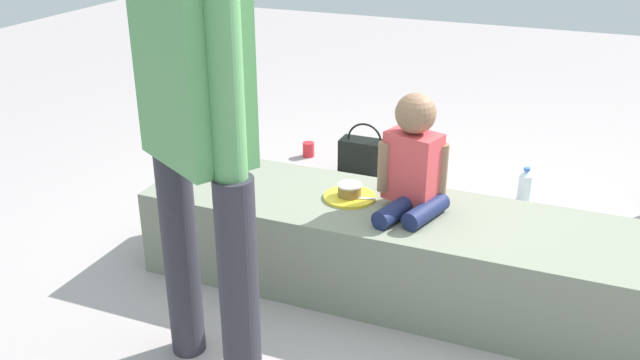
{
  "coord_description": "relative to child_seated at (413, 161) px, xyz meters",
  "views": [
    {
      "loc": [
        0.52,
        -2.45,
        1.62
      ],
      "look_at": [
        -0.33,
        -0.37,
        0.63
      ],
      "focal_mm": 38.69,
      "sensor_mm": 36.0,
      "label": 1
    }
  ],
  "objects": [
    {
      "name": "ground_plane",
      "position": [
        0.09,
        -0.02,
        -0.59
      ],
      "size": [
        12.0,
        12.0,
        0.0
      ],
      "primitive_type": "plane",
      "color": "#A39998"
    },
    {
      "name": "concrete_ledge",
      "position": [
        0.09,
        -0.02,
        -0.4
      ],
      "size": [
        2.42,
        0.56,
        0.38
      ],
      "primitive_type": "cube",
      "color": "gray",
      "rests_on": "ground_plane"
    },
    {
      "name": "child_seated",
      "position": [
        0.0,
        0.0,
        0.0
      ],
      "size": [
        0.29,
        0.35,
        0.48
      ],
      "color": "#1A244E",
      "rests_on": "concrete_ledge"
    },
    {
      "name": "adult_standing",
      "position": [
        -0.47,
        -0.8,
        0.45
      ],
      "size": [
        0.46,
        0.36,
        1.73
      ],
      "color": "#2D2B35",
      "rests_on": "ground_plane"
    },
    {
      "name": "cake_plate",
      "position": [
        -0.27,
        0.01,
        -0.19
      ],
      "size": [
        0.22,
        0.22,
        0.07
      ],
      "color": "yellow",
      "rests_on": "concrete_ledge"
    },
    {
      "name": "water_bottle_near_gift",
      "position": [
        0.35,
        1.09,
        -0.5
      ],
      "size": [
        0.07,
        0.07,
        0.19
      ],
      "color": "silver",
      "rests_on": "ground_plane"
    },
    {
      "name": "party_cup_red",
      "position": [
        -0.99,
        1.26,
        -0.55
      ],
      "size": [
        0.07,
        0.07,
        0.09
      ],
      "primitive_type": "cylinder",
      "color": "red",
      "rests_on": "ground_plane"
    },
    {
      "name": "handbag_black_leather",
      "position": [
        -0.56,
        1.07,
        -0.47
      ],
      "size": [
        0.28,
        0.13,
        0.34
      ],
      "color": "black",
      "rests_on": "ground_plane"
    }
  ]
}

